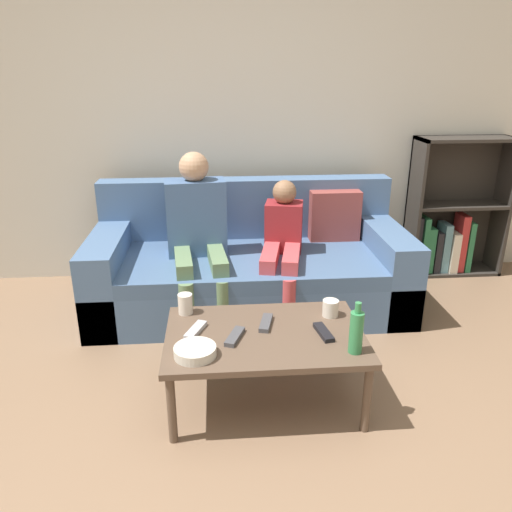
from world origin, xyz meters
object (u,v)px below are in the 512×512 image
(tv_remote_3, at_px, (196,330))
(snack_bowl, at_px, (195,351))
(person_adult, at_px, (197,226))
(couch, at_px, (251,267))
(coffee_table, at_px, (265,339))
(tv_remote_0, at_px, (235,337))
(bottle, at_px, (356,331))
(cup_near, at_px, (330,308))
(tv_remote_2, at_px, (324,332))
(tv_remote_1, at_px, (266,323))
(cup_far, at_px, (185,304))
(bookshelf, at_px, (449,221))
(person_child, at_px, (282,243))

(tv_remote_3, height_order, snack_bowl, snack_bowl)
(person_adult, height_order, snack_bowl, person_adult)
(couch, relative_size, tv_remote_3, 12.02)
(coffee_table, relative_size, tv_remote_3, 5.44)
(person_adult, height_order, tv_remote_0, person_adult)
(bottle, bearing_deg, coffee_table, 152.37)
(cup_near, distance_m, snack_bowl, 0.76)
(tv_remote_2, bearing_deg, cup_near, 59.18)
(couch, xyz_separation_m, bottle, (0.38, -1.32, 0.21))
(person_adult, distance_m, tv_remote_2, 1.24)
(person_adult, height_order, tv_remote_1, person_adult)
(cup_far, relative_size, tv_remote_2, 0.61)
(cup_near, bearing_deg, couch, 109.58)
(cup_near, xyz_separation_m, tv_remote_1, (-0.34, -0.07, -0.03))
(bookshelf, relative_size, snack_bowl, 5.72)
(person_child, height_order, tv_remote_1, person_child)
(bookshelf, height_order, person_adult, bookshelf)
(cup_near, relative_size, tv_remote_0, 0.49)
(tv_remote_0, height_order, snack_bowl, snack_bowl)
(tv_remote_0, bearing_deg, tv_remote_3, 178.94)
(person_adult, bearing_deg, bottle, -64.99)
(tv_remote_0, relative_size, tv_remote_2, 1.00)
(cup_near, relative_size, snack_bowl, 0.45)
(snack_bowl, bearing_deg, tv_remote_0, 36.58)
(tv_remote_2, bearing_deg, snack_bowl, -176.20)
(cup_far, relative_size, tv_remote_1, 0.60)
(person_adult, distance_m, cup_near, 1.13)
(tv_remote_3, bearing_deg, tv_remote_2, 16.37)
(cup_near, xyz_separation_m, cup_far, (-0.74, 0.09, 0.01))
(cup_far, distance_m, tv_remote_0, 0.38)
(cup_far, xyz_separation_m, tv_remote_0, (0.24, -0.28, -0.04))
(person_adult, relative_size, tv_remote_1, 6.07)
(bookshelf, height_order, tv_remote_3, bookshelf)
(cup_near, bearing_deg, person_child, 99.96)
(tv_remote_3, bearing_deg, couch, 95.30)
(coffee_table, distance_m, snack_bowl, 0.38)
(cup_near, bearing_deg, snack_bowl, -154.32)
(bookshelf, relative_size, tv_remote_0, 6.16)
(tv_remote_1, height_order, snack_bowl, snack_bowl)
(bookshelf, xyz_separation_m, cup_far, (-2.03, -1.34, 0.01))
(tv_remote_1, xyz_separation_m, tv_remote_2, (0.27, -0.12, 0.00))
(person_child, distance_m, tv_remote_2, 1.01)
(snack_bowl, bearing_deg, couch, 75.27)
(person_adult, distance_m, snack_bowl, 1.21)
(tv_remote_2, bearing_deg, person_adult, 111.31)
(bookshelf, distance_m, bottle, 2.18)
(bookshelf, bearing_deg, person_adult, -164.23)
(tv_remote_0, bearing_deg, cup_near, 42.47)
(coffee_table, xyz_separation_m, tv_remote_1, (0.01, 0.08, 0.05))
(tv_remote_3, relative_size, bottle, 0.71)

